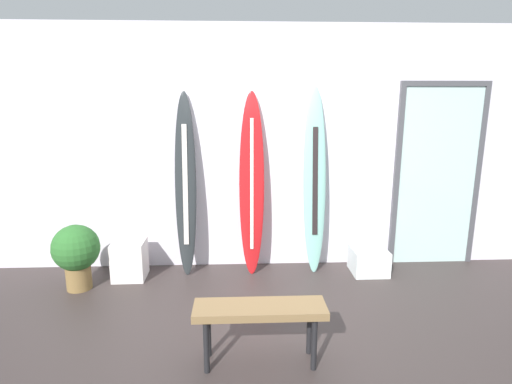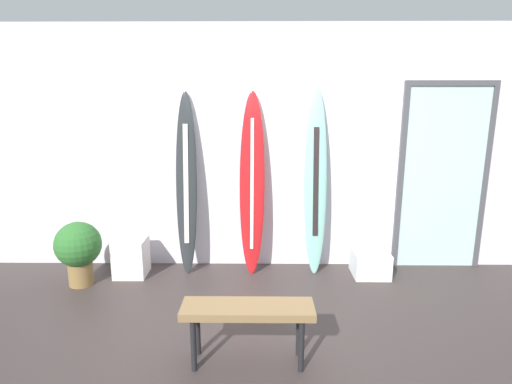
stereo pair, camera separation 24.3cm
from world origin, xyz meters
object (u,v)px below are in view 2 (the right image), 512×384
Objects in this scene: display_block_left at (370,263)px; bench at (248,314)px; display_block_center at (131,257)px; glass_door at (443,175)px; surfboard_seafoam at (315,183)px; surfboard_crimson at (252,186)px; potted_plant at (78,248)px; surfboard_charcoal at (187,185)px.

display_block_left is 2.13m from bench.
glass_door is at bearing 5.05° from display_block_center.
glass_door reaches higher than display_block_center.
display_block_left is at bearing -161.13° from glass_door.
surfboard_seafoam reaches higher than bench.
display_block_left is 0.18× the size of glass_door.
glass_door reaches higher than surfboard_crimson.
surfboard_seafoam is at bearing 9.19° from potted_plant.
surfboard_crimson is 2.00m from potted_plant.
surfboard_crimson reaches higher than display_block_left.
potted_plant is (-3.21, -0.28, 0.27)m from display_block_left.
surfboard_charcoal reaches higher than bench.
display_block_center is 0.43× the size of bench.
surfboard_charcoal is at bearing 13.76° from display_block_center.
surfboard_seafoam is at bearing 0.25° from surfboard_charcoal.
surfboard_crimson reaches higher than potted_plant.
surfboard_seafoam is 1.51m from glass_door.
glass_door reaches higher than potted_plant.
surfboard_charcoal is at bearing 176.41° from display_block_left.
display_block_left is at bearing 0.51° from display_block_center.
potted_plant is 2.30m from bench.
potted_plant is at bearing -170.81° from surfboard_seafoam.
bench is (0.74, -1.76, -0.61)m from surfboard_charcoal.
glass_door is (0.86, 0.29, 0.98)m from display_block_left.
glass_door is 3.01m from bench.
glass_door is at bearing 8.00° from potted_plant.
surfboard_charcoal is 1.46m from surfboard_seafoam.
surfboard_crimson is 1.61m from display_block_center.
display_block_center is at bearing -175.58° from surfboard_seafoam.
display_block_center is at bearing 130.83° from bench.
glass_door reaches higher than bench.
glass_door reaches higher than surfboard_charcoal.
surfboard_charcoal is 0.97× the size of surfboard_seafoam.
display_block_left is 0.92× the size of display_block_center.
surfboard_crimson is 1.62m from display_block_left.
surfboard_charcoal is 2.95× the size of potted_plant.
surfboard_seafoam reaches higher than potted_plant.
potted_plant is at bearing -172.00° from glass_door.
display_block_left is (1.36, -0.13, -0.88)m from surfboard_crimson.
bench is (-1.35, -1.62, 0.27)m from display_block_left.
potted_plant is (-2.58, -0.42, -0.64)m from surfboard_seafoam.
surfboard_seafoam is 2.01m from bench.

